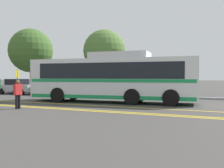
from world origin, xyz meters
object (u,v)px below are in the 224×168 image
at_px(bus_stop_sign, 17,81).
at_px(parked_car_1, 71,88).
at_px(pedestrian_1, 18,93).
at_px(tree_1, 31,51).
at_px(parked_car_0, 18,87).
at_px(tree_0, 104,51).
at_px(transit_bus, 112,77).

bearing_deg(bus_stop_sign, parked_car_1, -14.31).
distance_m(pedestrian_1, bus_stop_sign, 5.12).
relative_size(parked_car_1, tree_1, 0.62).
height_order(parked_car_0, parked_car_1, parked_car_0).
bearing_deg(parked_car_1, tree_0, 164.36).
xyz_separation_m(parked_car_1, tree_1, (-7.23, 2.96, 3.96)).
relative_size(tree_0, tree_1, 0.93).
bearing_deg(transit_bus, parked_car_0, 65.88).
relative_size(parked_car_1, pedestrian_1, 2.83).
height_order(parked_car_1, pedestrian_1, pedestrian_1).
bearing_deg(parked_car_0, transit_bus, 70.98).
bearing_deg(transit_bus, tree_0, 22.63).
bearing_deg(parked_car_1, transit_bus, 55.65).
xyz_separation_m(parked_car_1, bus_stop_sign, (-0.78, -5.76, 0.75)).
height_order(pedestrian_1, tree_0, tree_0).
bearing_deg(tree_1, bus_stop_sign, -53.52).
xyz_separation_m(pedestrian_1, tree_0, (-1.57, 13.84, 3.55)).
distance_m(parked_car_0, tree_0, 9.49).
bearing_deg(parked_car_1, bus_stop_sign, -8.03).
distance_m(parked_car_1, pedestrian_1, 9.79).
bearing_deg(transit_bus, tree_1, 55.51).
xyz_separation_m(parked_car_1, pedestrian_1, (2.79, -9.39, 0.19)).
bearing_deg(pedestrian_1, parked_car_1, -153.42).
height_order(transit_bus, parked_car_0, transit_bus).
bearing_deg(pedestrian_1, transit_bus, 159.39).
distance_m(tree_0, tree_1, 8.59).
relative_size(parked_car_0, pedestrian_1, 2.62).
bearing_deg(pedestrian_1, tree_1, -130.91).
bearing_deg(tree_0, bus_stop_sign, -101.10).
xyz_separation_m(pedestrian_1, bus_stop_sign, (-3.57, 3.62, 0.56)).
relative_size(transit_bus, tree_0, 1.75).
bearing_deg(transit_bus, parked_car_1, 49.37).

